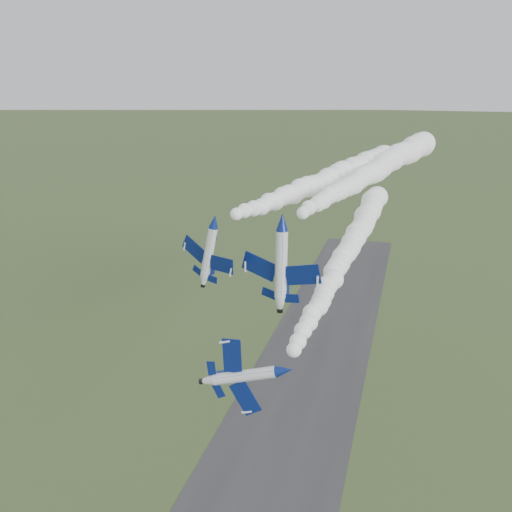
{
  "coord_description": "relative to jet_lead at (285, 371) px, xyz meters",
  "views": [
    {
      "loc": [
        18.77,
        -53.9,
        61.59
      ],
      "look_at": [
        -0.85,
        15.65,
        38.35
      ],
      "focal_mm": 40.0,
      "sensor_mm": 36.0,
      "label": 1
    }
  ],
  "objects": [
    {
      "name": "runway",
      "position": [
        -6.82,
        30.11,
        -30.76
      ],
      "size": [
        24.0,
        260.0,
        0.04
      ],
      "primitive_type": "cube",
      "color": "#313133",
      "rests_on": "ground"
    },
    {
      "name": "jet_lead",
      "position": [
        0.0,
        0.0,
        0.0
      ],
      "size": [
        3.55,
        11.29,
        9.0
      ],
      "rotation": [
        0.0,
        1.28,
        0.0
      ],
      "color": "white"
    },
    {
      "name": "smoke_trail_jet_lead",
      "position": [
        2.0,
        38.62,
        2.46
      ],
      "size": [
        4.83,
        71.94,
        4.77
      ],
      "primitive_type": null,
      "rotation": [
        0.0,
        0.0,
        0.0
      ],
      "color": "white"
    },
    {
      "name": "jet_pair_left",
      "position": [
        -13.7,
        16.23,
        11.81
      ],
      "size": [
        9.18,
        10.86,
        3.36
      ],
      "rotation": [
        0.0,
        0.24,
        -0.38
      ],
      "color": "white"
    },
    {
      "name": "smoke_trail_jet_pair_left",
      "position": [
        -3.05,
        44.52,
        12.91
      ],
      "size": [
        25.42,
        53.74,
        5.27
      ],
      "primitive_type": null,
      "rotation": [
        0.0,
        0.0,
        -0.38
      ],
      "color": "white"
    },
    {
      "name": "jet_pair_right",
      "position": [
        -4.34,
        16.37,
        12.36
      ],
      "size": [
        11.88,
        13.87,
        3.45
      ],
      "rotation": [
        0.0,
        0.01,
        -0.25
      ],
      "color": "white"
    },
    {
      "name": "smoke_trail_jet_pair_right",
      "position": [
        5.12,
        55.02,
        13.76
      ],
      "size": [
        23.2,
        71.79,
        5.55
      ],
      "primitive_type": null,
      "rotation": [
        0.0,
        0.0,
        -0.25
      ],
      "color": "white"
    }
  ]
}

